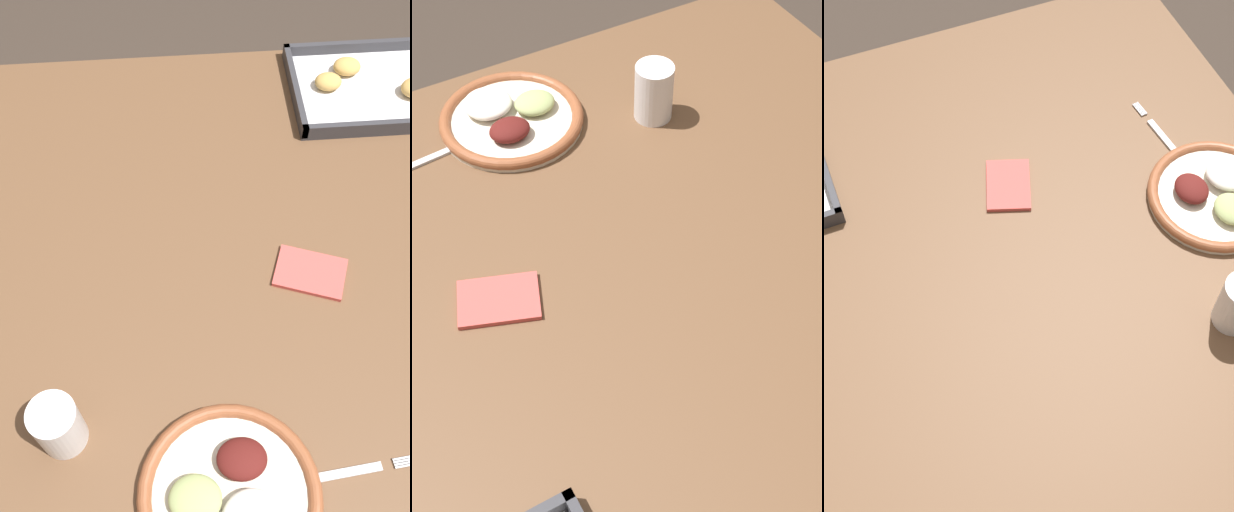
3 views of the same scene
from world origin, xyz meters
The scene contains 6 objects.
ground_plane centered at (0.00, 0.00, 0.00)m, with size 8.00×8.00×0.00m, color #382D26.
dining_table centered at (0.00, 0.00, 0.63)m, with size 1.24×1.06×0.72m.
dinner_plate centered at (0.01, -0.37, 0.73)m, with size 0.25×0.25×0.04m.
fork centered at (0.15, -0.35, 0.72)m, with size 0.21×0.03×0.00m.
drinking_cup centered at (-0.22, -0.27, 0.77)m, with size 0.07×0.07×0.10m.
napkin centered at (0.17, -0.03, 0.72)m, with size 0.13×0.11×0.01m.
Camera 2 is at (0.31, 0.55, 1.53)m, focal length 50.00 mm.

